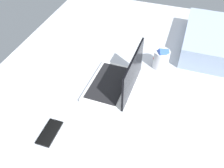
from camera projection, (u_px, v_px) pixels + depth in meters
The scene contains 5 objects.
bed_mattress at pixel (121, 82), 145.84cm from camera, with size 180.00×140.00×18.00cm, color #B7BCC6.
laptop at pixel (117, 82), 126.95cm from camera, with size 33.51×23.74×23.00cm.
snack_cup at pixel (161, 59), 138.49cm from camera, with size 9.71×9.06×13.68cm.
cell_phone at pixel (50, 132), 108.97cm from camera, with size 6.80×14.00×0.80cm, color black.
pillow at pixel (214, 40), 150.51cm from camera, with size 52.00×36.00×13.00cm, color #8C9EB7.
Camera 1 is at (101.50, 28.73, 109.85)cm, focal length 39.02 mm.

